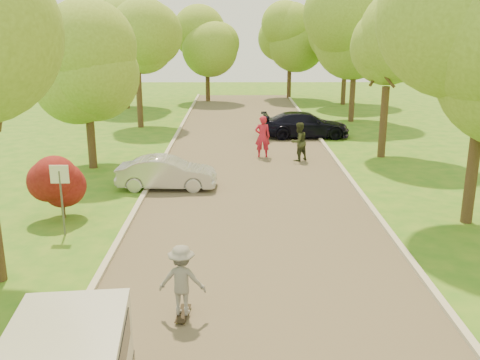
{
  "coord_description": "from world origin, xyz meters",
  "views": [
    {
      "loc": [
        -0.6,
        -11.13,
        6.07
      ],
      "look_at": [
        -0.49,
        5.44,
        1.3
      ],
      "focal_mm": 40.0,
      "sensor_mm": 36.0,
      "label": 1
    }
  ],
  "objects_px": {
    "silver_sedan": "(167,173)",
    "person_olive": "(299,142)",
    "person_striped": "(262,137)",
    "skateboarder": "(182,280)",
    "dark_sedan": "(305,125)",
    "longboard": "(183,314)",
    "street_sign": "(60,185)"
  },
  "relations": [
    {
      "from": "silver_sedan",
      "to": "person_olive",
      "type": "distance_m",
      "value": 7.13
    },
    {
      "from": "person_striped",
      "to": "skateboarder",
      "type": "bearing_deg",
      "value": 79.77
    },
    {
      "from": "dark_sedan",
      "to": "person_olive",
      "type": "distance_m",
      "value": 5.62
    },
    {
      "from": "longboard",
      "to": "person_striped",
      "type": "xyz_separation_m",
      "value": [
        2.4,
        14.75,
        0.92
      ]
    },
    {
      "from": "longboard",
      "to": "person_olive",
      "type": "relative_size",
      "value": 0.45
    },
    {
      "from": "silver_sedan",
      "to": "skateboarder",
      "type": "height_order",
      "value": "skateboarder"
    },
    {
      "from": "person_striped",
      "to": "person_olive",
      "type": "bearing_deg",
      "value": 154.93
    },
    {
      "from": "dark_sedan",
      "to": "skateboarder",
      "type": "relative_size",
      "value": 3.15
    },
    {
      "from": "person_striped",
      "to": "dark_sedan",
      "type": "bearing_deg",
      "value": -120.02
    },
    {
      "from": "longboard",
      "to": "skateboarder",
      "type": "bearing_deg",
      "value": 19.18
    },
    {
      "from": "silver_sedan",
      "to": "skateboarder",
      "type": "relative_size",
      "value": 2.43
    },
    {
      "from": "street_sign",
      "to": "longboard",
      "type": "distance_m",
      "value": 6.45
    },
    {
      "from": "longboard",
      "to": "person_striped",
      "type": "bearing_deg",
      "value": -94.12
    },
    {
      "from": "skateboarder",
      "to": "dark_sedan",
      "type": "bearing_deg",
      "value": -99.39
    },
    {
      "from": "silver_sedan",
      "to": "longboard",
      "type": "xyz_separation_m",
      "value": [
        1.54,
        -9.59,
        -0.54
      ]
    },
    {
      "from": "silver_sedan",
      "to": "longboard",
      "type": "height_order",
      "value": "silver_sedan"
    },
    {
      "from": "street_sign",
      "to": "dark_sedan",
      "type": "height_order",
      "value": "street_sign"
    },
    {
      "from": "silver_sedan",
      "to": "longboard",
      "type": "bearing_deg",
      "value": -169.19
    },
    {
      "from": "dark_sedan",
      "to": "longboard",
      "type": "distance_m",
      "value": 20.19
    },
    {
      "from": "skateboarder",
      "to": "person_striped",
      "type": "distance_m",
      "value": 14.94
    },
    {
      "from": "street_sign",
      "to": "skateboarder",
      "type": "distance_m",
      "value": 6.31
    },
    {
      "from": "silver_sedan",
      "to": "person_olive",
      "type": "bearing_deg",
      "value": -50.0
    },
    {
      "from": "skateboarder",
      "to": "person_striped",
      "type": "height_order",
      "value": "person_striped"
    },
    {
      "from": "skateboarder",
      "to": "person_olive",
      "type": "relative_size",
      "value": 0.86
    },
    {
      "from": "dark_sedan",
      "to": "person_striped",
      "type": "relative_size",
      "value": 2.45
    },
    {
      "from": "skateboarder",
      "to": "person_striped",
      "type": "xyz_separation_m",
      "value": [
        2.4,
        14.75,
        0.12
      ]
    },
    {
      "from": "silver_sedan",
      "to": "dark_sedan",
      "type": "relative_size",
      "value": 0.77
    },
    {
      "from": "longboard",
      "to": "person_striped",
      "type": "relative_size",
      "value": 0.41
    },
    {
      "from": "person_olive",
      "to": "skateboarder",
      "type": "bearing_deg",
      "value": 39.46
    },
    {
      "from": "dark_sedan",
      "to": "person_striped",
      "type": "distance_m",
      "value": 5.48
    },
    {
      "from": "street_sign",
      "to": "person_striped",
      "type": "relative_size",
      "value": 1.08
    },
    {
      "from": "person_olive",
      "to": "street_sign",
      "type": "bearing_deg",
      "value": 14.28
    }
  ]
}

